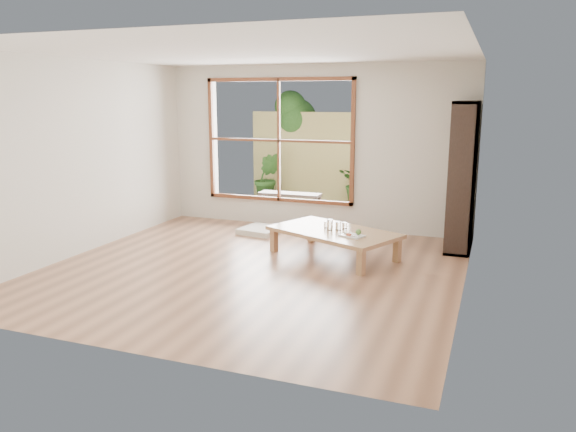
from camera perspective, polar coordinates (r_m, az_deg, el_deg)
name	(u,v)px	position (r m, az deg, el deg)	size (l,w,h in m)	color
ground	(253,269)	(7.03, -3.53, -5.38)	(5.00, 5.00, 0.00)	#AB7755
low_table	(334,233)	(7.49, 4.68, -1.77)	(1.90, 1.53, 0.36)	#A3824F
floor_cushion	(261,230)	(8.84, -2.75, -1.45)	(0.58, 0.58, 0.08)	silver
bookshelf	(462,177)	(8.10, 17.29, 3.85)	(0.33, 0.92, 2.05)	#2E1F19
glass_tall	(330,225)	(7.47, 4.28, -0.88)	(0.08, 0.08, 0.15)	silver
glass_mid	(338,226)	(7.48, 5.13, -1.01)	(0.08, 0.08, 0.11)	silver
glass_short	(345,225)	(7.57, 5.77, -0.96)	(0.07, 0.07, 0.09)	silver
glass_small	(327,225)	(7.60, 3.94, -0.89)	(0.07, 0.07, 0.09)	silver
food_tray	(353,235)	(7.17, 6.65, -1.90)	(0.34, 0.29, 0.09)	white
deck	(302,211)	(10.46, 1.39, 0.46)	(2.80, 2.00, 0.05)	#362E27
garden_bench	(290,196)	(10.22, 0.18, 2.04)	(1.13, 0.34, 0.36)	#2E1F19
bamboo_fence	(318,158)	(11.26, 3.09, 5.92)	(2.80, 0.06, 1.80)	tan
shrub_right	(362,183)	(10.86, 7.51, 3.38)	(0.82, 0.71, 0.91)	#2D5820
shrub_left	(268,178)	(11.18, -2.06, 3.91)	(0.54, 0.44, 0.99)	#2D5820
garden_tree	(292,120)	(11.71, 0.37, 9.74)	(1.04, 0.85, 2.22)	#4C3D2D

